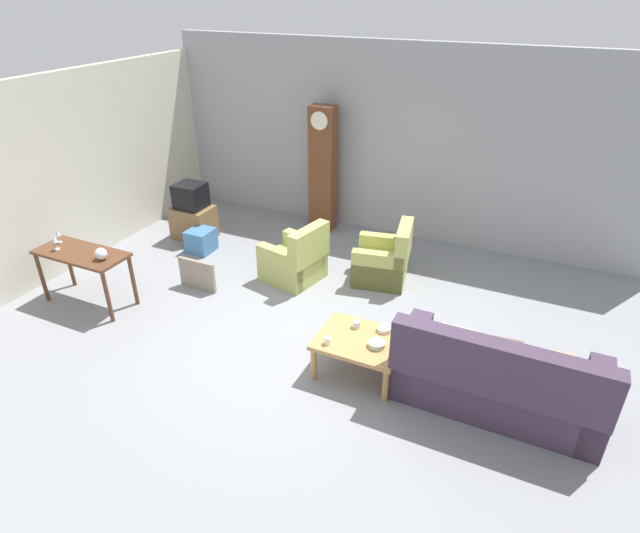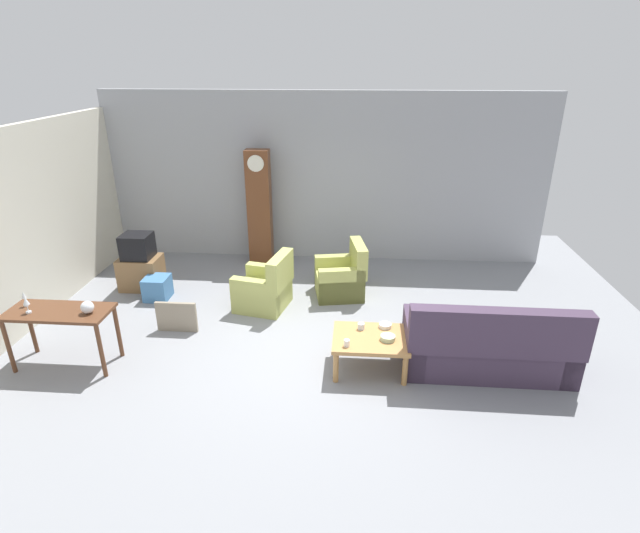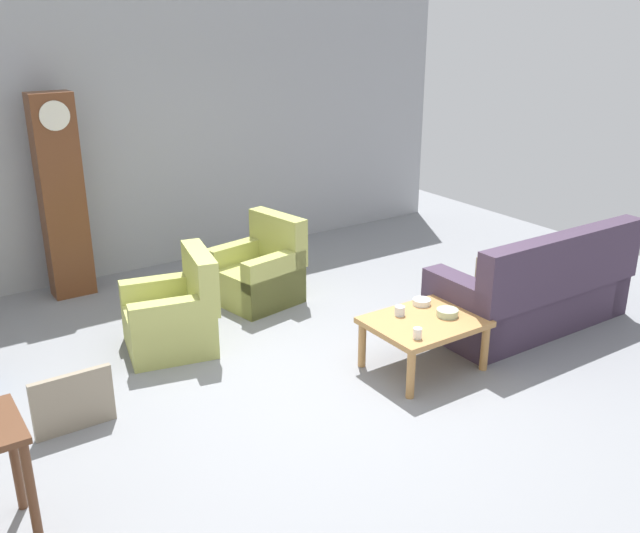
{
  "view_description": "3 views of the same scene",
  "coord_description": "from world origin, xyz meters",
  "px_view_note": "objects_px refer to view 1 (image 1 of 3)",
  "views": [
    {
      "loc": [
        2.45,
        -4.77,
        4.0
      ],
      "look_at": [
        0.15,
        0.17,
        0.99
      ],
      "focal_mm": 29.22,
      "sensor_mm": 36.0,
      "label": 1
    },
    {
      "loc": [
        0.63,
        -5.73,
        3.75
      ],
      "look_at": [
        0.13,
        0.79,
        0.95
      ],
      "focal_mm": 27.65,
      "sensor_mm": 36.0,
      "label": 2
    },
    {
      "loc": [
        -2.94,
        -4.33,
        2.97
      ],
      "look_at": [
        0.06,
        0.13,
        0.99
      ],
      "focal_mm": 39.08,
      "sensor_mm": 36.0,
      "label": 3
    }
  ],
  "objects_px": {
    "armchair_olive_far": "(384,262)",
    "tv_stand_cabinet": "(194,222)",
    "console_table_dark": "(83,260)",
    "cup_white_porcelain": "(327,341)",
    "wine_glass_mid": "(55,241)",
    "bowl_shallow_green": "(377,344)",
    "couch_floral": "(496,382)",
    "glass_dome_cloche": "(101,254)",
    "cup_blue_rimmed": "(356,324)",
    "storage_box_blue": "(201,241)",
    "tv_crt": "(190,196)",
    "armchair_olive_near": "(295,261)",
    "coffee_table_wood": "(360,344)",
    "grandfather_clock": "(323,170)",
    "bowl_white_stacked": "(384,329)",
    "wine_glass_tall": "(58,234)",
    "framed_picture_leaning": "(197,275)"
  },
  "relations": [
    {
      "from": "coffee_table_wood",
      "to": "bowl_shallow_green",
      "type": "bearing_deg",
      "value": -13.93
    },
    {
      "from": "bowl_shallow_green",
      "to": "wine_glass_tall",
      "type": "bearing_deg",
      "value": -179.17
    },
    {
      "from": "grandfather_clock",
      "to": "cup_blue_rimmed",
      "type": "xyz_separation_m",
      "value": [
        1.94,
        -3.28,
        -0.6
      ]
    },
    {
      "from": "glass_dome_cloche",
      "to": "tv_crt",
      "type": "bearing_deg",
      "value": 99.45
    },
    {
      "from": "console_table_dark",
      "to": "cup_blue_rimmed",
      "type": "distance_m",
      "value": 3.86
    },
    {
      "from": "couch_floral",
      "to": "bowl_white_stacked",
      "type": "distance_m",
      "value": 1.32
    },
    {
      "from": "wine_glass_tall",
      "to": "couch_floral",
      "type": "bearing_deg",
      "value": 1.65
    },
    {
      "from": "coffee_table_wood",
      "to": "grandfather_clock",
      "type": "bearing_deg",
      "value": 120.71
    },
    {
      "from": "bowl_white_stacked",
      "to": "cup_blue_rimmed",
      "type": "bearing_deg",
      "value": -167.91
    },
    {
      "from": "armchair_olive_far",
      "to": "tv_stand_cabinet",
      "type": "distance_m",
      "value": 3.5
    },
    {
      "from": "tv_crt",
      "to": "cup_blue_rimmed",
      "type": "height_order",
      "value": "tv_crt"
    },
    {
      "from": "grandfather_clock",
      "to": "storage_box_blue",
      "type": "distance_m",
      "value": 2.42
    },
    {
      "from": "couch_floral",
      "to": "cup_white_porcelain",
      "type": "height_order",
      "value": "couch_floral"
    },
    {
      "from": "storage_box_blue",
      "to": "glass_dome_cloche",
      "type": "height_order",
      "value": "glass_dome_cloche"
    },
    {
      "from": "coffee_table_wood",
      "to": "storage_box_blue",
      "type": "bearing_deg",
      "value": 153.4
    },
    {
      "from": "armchair_olive_near",
      "to": "cup_white_porcelain",
      "type": "bearing_deg",
      "value": -53.5
    },
    {
      "from": "couch_floral",
      "to": "tv_stand_cabinet",
      "type": "bearing_deg",
      "value": 158.88
    },
    {
      "from": "coffee_table_wood",
      "to": "tv_stand_cabinet",
      "type": "relative_size",
      "value": 1.41
    },
    {
      "from": "couch_floral",
      "to": "wine_glass_mid",
      "type": "bearing_deg",
      "value": -176.6
    },
    {
      "from": "grandfather_clock",
      "to": "tv_crt",
      "type": "distance_m",
      "value": 2.32
    },
    {
      "from": "armchair_olive_near",
      "to": "storage_box_blue",
      "type": "xyz_separation_m",
      "value": [
        -1.86,
        0.17,
        -0.11
      ]
    },
    {
      "from": "cup_blue_rimmed",
      "to": "wine_glass_mid",
      "type": "height_order",
      "value": "wine_glass_mid"
    },
    {
      "from": "framed_picture_leaning",
      "to": "cup_blue_rimmed",
      "type": "xyz_separation_m",
      "value": [
        2.69,
        -0.54,
        0.27
      ]
    },
    {
      "from": "armchair_olive_far",
      "to": "wine_glass_tall",
      "type": "bearing_deg",
      "value": -150.59
    },
    {
      "from": "tv_crt",
      "to": "cup_blue_rimmed",
      "type": "bearing_deg",
      "value": -27.16
    },
    {
      "from": "console_table_dark",
      "to": "wine_glass_mid",
      "type": "distance_m",
      "value": 0.43
    },
    {
      "from": "console_table_dark",
      "to": "bowl_shallow_green",
      "type": "xyz_separation_m",
      "value": [
        4.17,
        0.15,
        -0.18
      ]
    },
    {
      "from": "wine_glass_mid",
      "to": "bowl_shallow_green",
      "type": "bearing_deg",
      "value": 3.06
    },
    {
      "from": "tv_stand_cabinet",
      "to": "wine_glass_tall",
      "type": "xyz_separation_m",
      "value": [
        -0.49,
        -2.27,
        0.64
      ]
    },
    {
      "from": "coffee_table_wood",
      "to": "armchair_olive_near",
      "type": "bearing_deg",
      "value": 136.09
    },
    {
      "from": "couch_floral",
      "to": "bowl_shallow_green",
      "type": "relative_size",
      "value": 11.07
    },
    {
      "from": "tv_stand_cabinet",
      "to": "storage_box_blue",
      "type": "bearing_deg",
      "value": -42.42
    },
    {
      "from": "bowl_shallow_green",
      "to": "wine_glass_tall",
      "type": "height_order",
      "value": "wine_glass_tall"
    },
    {
      "from": "armchair_olive_far",
      "to": "grandfather_clock",
      "type": "distance_m",
      "value": 2.26
    },
    {
      "from": "glass_dome_cloche",
      "to": "tv_stand_cabinet",
      "type": "bearing_deg",
      "value": 99.45
    },
    {
      "from": "console_table_dark",
      "to": "cup_white_porcelain",
      "type": "distance_m",
      "value": 3.66
    },
    {
      "from": "couch_floral",
      "to": "armchair_olive_far",
      "type": "distance_m",
      "value": 2.84
    },
    {
      "from": "glass_dome_cloche",
      "to": "storage_box_blue",
      "type": "bearing_deg",
      "value": 89.13
    },
    {
      "from": "cup_blue_rimmed",
      "to": "bowl_shallow_green",
      "type": "xyz_separation_m",
      "value": [
        0.33,
        -0.24,
        -0.01
      ]
    },
    {
      "from": "storage_box_blue",
      "to": "armchair_olive_near",
      "type": "bearing_deg",
      "value": -5.15
    },
    {
      "from": "cup_blue_rimmed",
      "to": "wine_glass_tall",
      "type": "relative_size",
      "value": 0.43
    },
    {
      "from": "glass_dome_cloche",
      "to": "cup_blue_rimmed",
      "type": "relative_size",
      "value": 1.8
    },
    {
      "from": "couch_floral",
      "to": "armchair_olive_near",
      "type": "xyz_separation_m",
      "value": [
        -3.14,
        1.54,
        -0.05
      ]
    },
    {
      "from": "cup_white_porcelain",
      "to": "storage_box_blue",
      "type": "bearing_deg",
      "value": 148.13
    },
    {
      "from": "armchair_olive_far",
      "to": "tv_stand_cabinet",
      "type": "height_order",
      "value": "armchair_olive_far"
    },
    {
      "from": "bowl_white_stacked",
      "to": "wine_glass_mid",
      "type": "relative_size",
      "value": 0.75
    },
    {
      "from": "wine_glass_tall",
      "to": "tv_stand_cabinet",
      "type": "bearing_deg",
      "value": 77.69
    },
    {
      "from": "framed_picture_leaning",
      "to": "console_table_dark",
      "type": "bearing_deg",
      "value": -140.69
    },
    {
      "from": "framed_picture_leaning",
      "to": "wine_glass_tall",
      "type": "height_order",
      "value": "wine_glass_tall"
    },
    {
      "from": "wine_glass_mid",
      "to": "storage_box_blue",
      "type": "bearing_deg",
      "value": 69.3
    }
  ]
}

